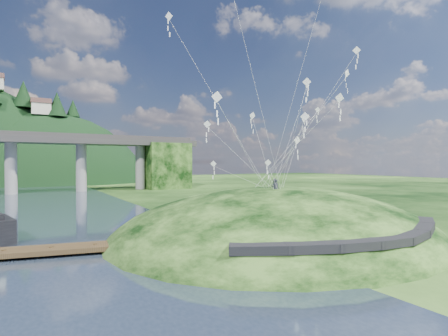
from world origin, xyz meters
TOP-DOWN VIEW (x-y plane):
  - ground at (0.00, 0.00)m, footprint 320.00×320.00m
  - grass_hill at (8.00, 2.00)m, footprint 36.00×32.00m
  - footpath at (7.46, -9.74)m, footprint 22.29×5.84m
  - wooden_dock at (-9.54, 4.47)m, footprint 15.87×5.96m
  - kite_flyers at (8.45, 2.92)m, footprint 3.00×3.57m
  - kite_swarm at (7.52, 0.68)m, footprint 20.95×16.14m

SIDE VIEW (x-z plane):
  - grass_hill at x=8.00m, z-range -8.00..5.00m
  - ground at x=0.00m, z-range 0.00..0.00m
  - wooden_dock at x=-9.54m, z-range -0.07..1.06m
  - footpath at x=7.46m, z-range 1.67..2.50m
  - kite_flyers at x=8.45m, z-range 4.89..6.84m
  - kite_swarm at x=7.52m, z-range 4.59..24.93m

